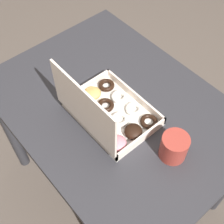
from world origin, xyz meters
The scene contains 4 objects.
ground_plane centered at (0.00, 0.00, 0.00)m, with size 8.00×8.00×0.00m, color #564C44.
dining_table centered at (0.00, 0.00, 0.61)m, with size 1.00×0.74×0.72m.
donut_box centered at (-0.03, 0.07, 0.77)m, with size 0.33×0.25×0.25m.
coffee_mug centered at (-0.29, -0.01, 0.77)m, with size 0.09×0.09×0.10m.
Camera 1 is at (-0.55, 0.49, 1.69)m, focal length 50.00 mm.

